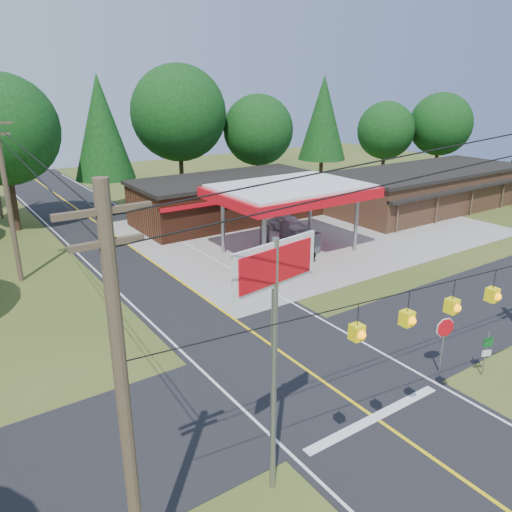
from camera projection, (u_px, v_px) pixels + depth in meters
ground at (311, 373)px, 20.95m from camera, size 120.00×120.00×0.00m
main_highway at (311, 373)px, 20.94m from camera, size 8.00×120.00×0.02m
cross_road at (311, 373)px, 20.94m from camera, size 70.00×7.00×0.02m
lane_center_yellow at (311, 373)px, 20.94m from camera, size 0.15×110.00×0.00m
gas_canopy at (291, 193)px, 34.45m from camera, size 10.60×7.40×4.88m
convenience_store at (228, 199)px, 43.54m from camera, size 16.40×7.55×3.80m
strip_building at (427, 188)px, 47.67m from camera, size 20.40×8.75×3.80m
utility_pole_near_left at (124, 409)px, 10.27m from camera, size 1.80×0.30×10.00m
utility_pole_far_left at (8, 198)px, 28.98m from camera, size 1.80×0.30×10.00m
overhead_beacons at (433, 288)px, 13.68m from camera, size 17.04×2.04×1.03m
treeline_backdrop at (116, 139)px, 37.61m from camera, size 70.27×51.59×13.30m
suv_car at (284, 255)px, 33.28m from camera, size 4.90×4.90×1.28m
sedan_car at (288, 224)px, 40.35m from camera, size 4.22×4.22×1.42m
big_stop_sign at (275, 307)px, 13.10m from camera, size 2.90×0.56×7.88m
octagonal_stop_sign at (445, 332)px, 20.36m from camera, size 0.86×0.27×2.55m
route_sign_post at (487, 350)px, 20.39m from camera, size 0.39×0.19×2.03m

